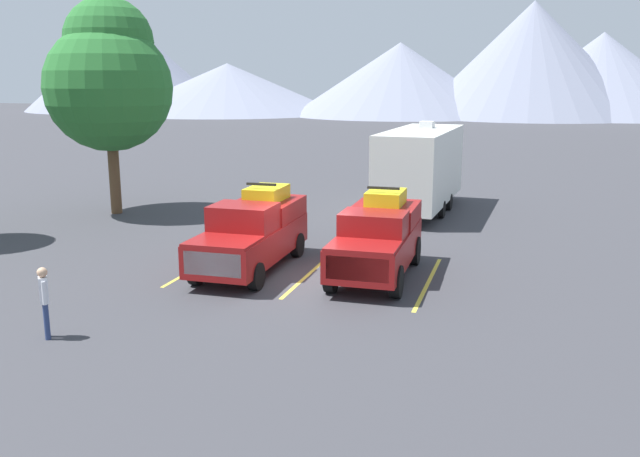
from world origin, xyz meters
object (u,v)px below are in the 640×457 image
Objects in this scene: camper_trailer_a at (421,166)px; person_a at (44,298)px; pickup_truck_b at (378,237)px; pickup_truck_a at (253,231)px.

camper_trailer_a is 5.38× the size of person_a.
pickup_truck_b reaches higher than person_a.
person_a is at bearing -108.19° from pickup_truck_a.
pickup_truck_b is (3.99, 0.31, 0.01)m from pickup_truck_a.
pickup_truck_a is at bearing -109.02° from camper_trailer_a.
camper_trailer_a is at bearing 70.98° from pickup_truck_a.
pickup_truck_b is at bearing 4.50° from pickup_truck_a.
pickup_truck_a is 0.62× the size of camper_trailer_a.
camper_trailer_a is at bearing 71.31° from person_a.
person_a is (-2.30, -7.01, -0.20)m from pickup_truck_a.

